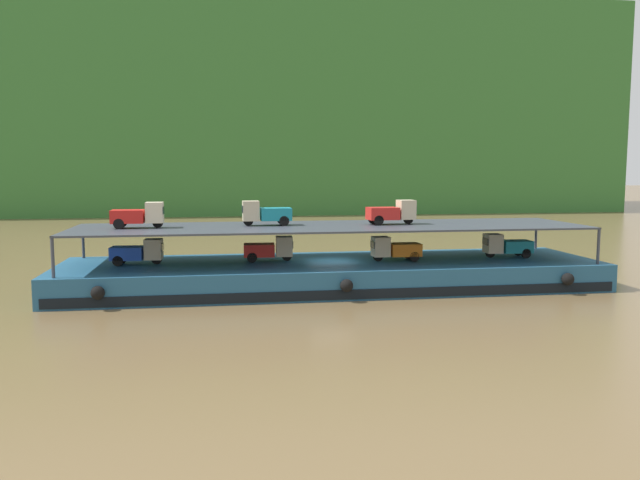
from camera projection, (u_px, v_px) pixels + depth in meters
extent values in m
plane|color=brown|center=(332.00, 287.00, 35.89)|extent=(400.00, 400.00, 0.00)
cube|color=#387533|center=(256.00, 112.00, 103.96)|extent=(111.72, 32.52, 31.68)
ellipsoid|color=#32692D|center=(253.00, 50.00, 109.11)|extent=(100.54, 29.26, 11.09)
cube|color=#23567A|center=(332.00, 274.00, 35.80)|extent=(29.88, 7.85, 1.50)
cube|color=black|center=(346.00, 295.00, 31.97)|extent=(29.28, 0.06, 0.50)
sphere|color=black|center=(98.00, 293.00, 29.88)|extent=(0.65, 0.65, 0.65)
sphere|color=black|center=(347.00, 286.00, 31.74)|extent=(0.65, 0.65, 0.65)
sphere|color=black|center=(568.00, 279.00, 33.61)|extent=(0.65, 0.65, 0.65)
cylinder|color=#383D47|center=(536.00, 233.00, 41.18)|extent=(0.16, 0.16, 2.00)
cylinder|color=#383D47|center=(598.00, 246.00, 34.42)|extent=(0.16, 0.16, 2.00)
cylinder|color=#383D47|center=(83.00, 241.00, 36.79)|extent=(0.16, 0.16, 2.00)
cylinder|color=#383D47|center=(53.00, 257.00, 30.03)|extent=(0.16, 0.16, 2.00)
cube|color=#383D47|center=(332.00, 226.00, 35.50)|extent=(28.28, 7.05, 0.10)
cube|color=#1E47B7|center=(127.00, 253.00, 34.28)|extent=(1.77, 1.30, 0.70)
cube|color=beige|center=(154.00, 249.00, 34.40)|extent=(0.96, 1.05, 1.10)
cube|color=#19232D|center=(162.00, 247.00, 34.43)|extent=(0.09, 0.85, 0.38)
cylinder|color=black|center=(157.00, 259.00, 34.47)|extent=(0.57, 0.17, 0.56)
cylinder|color=black|center=(118.00, 261.00, 33.76)|extent=(0.57, 0.17, 0.56)
cylinder|color=black|center=(122.00, 258.00, 34.80)|extent=(0.57, 0.17, 0.56)
cube|color=red|center=(259.00, 250.00, 35.57)|extent=(1.76, 1.29, 0.70)
cube|color=beige|center=(284.00, 246.00, 35.69)|extent=(0.95, 1.05, 1.10)
cube|color=#19232D|center=(292.00, 244.00, 35.73)|extent=(0.09, 0.85, 0.38)
cylinder|color=black|center=(287.00, 256.00, 35.77)|extent=(0.57, 0.17, 0.56)
cylinder|color=black|center=(252.00, 258.00, 35.05)|extent=(0.57, 0.17, 0.56)
cylinder|color=black|center=(252.00, 255.00, 36.09)|extent=(0.57, 0.17, 0.56)
cube|color=orange|center=(405.00, 250.00, 35.80)|extent=(1.71, 1.22, 0.70)
cube|color=beige|center=(381.00, 246.00, 35.55)|extent=(0.91, 1.01, 1.10)
cube|color=#19232D|center=(373.00, 245.00, 35.46)|extent=(0.05, 0.85, 0.38)
cylinder|color=black|center=(378.00, 256.00, 35.59)|extent=(0.56, 0.15, 0.56)
cylinder|color=black|center=(409.00, 254.00, 36.43)|extent=(0.56, 0.15, 0.56)
cylinder|color=black|center=(414.00, 257.00, 35.39)|extent=(0.56, 0.15, 0.56)
cube|color=teal|center=(516.00, 246.00, 37.24)|extent=(1.74, 1.26, 0.70)
cube|color=beige|center=(493.00, 243.00, 37.05)|extent=(0.93, 1.03, 1.10)
cube|color=#19232D|center=(485.00, 242.00, 36.98)|extent=(0.07, 0.85, 0.38)
cylinder|color=black|center=(490.00, 253.00, 37.09)|extent=(0.56, 0.16, 0.56)
cylinder|color=black|center=(518.00, 251.00, 37.85)|extent=(0.56, 0.16, 0.56)
cylinder|color=black|center=(526.00, 253.00, 36.81)|extent=(0.56, 0.16, 0.56)
cube|color=red|center=(128.00, 216.00, 33.85)|extent=(1.70, 1.20, 0.70)
cube|color=beige|center=(155.00, 212.00, 34.05)|extent=(0.90, 1.00, 1.10)
cube|color=#19232D|center=(164.00, 210.00, 34.11)|extent=(0.04, 0.85, 0.38)
cylinder|color=black|center=(158.00, 223.00, 34.14)|extent=(0.56, 0.14, 0.56)
cylinder|color=black|center=(119.00, 224.00, 33.31)|extent=(0.56, 0.14, 0.56)
cylinder|color=black|center=(122.00, 222.00, 34.35)|extent=(0.56, 0.14, 0.56)
cube|color=teal|center=(276.00, 214.00, 35.62)|extent=(1.72, 1.23, 0.70)
cube|color=#C6B793|center=(251.00, 211.00, 35.35)|extent=(0.92, 1.02, 1.10)
cube|color=#19232D|center=(242.00, 209.00, 35.26)|extent=(0.06, 0.85, 0.38)
cylinder|color=black|center=(248.00, 221.00, 35.39)|extent=(0.56, 0.15, 0.56)
cylinder|color=black|center=(282.00, 219.00, 36.25)|extent=(0.56, 0.15, 0.56)
cylinder|color=black|center=(284.00, 221.00, 35.21)|extent=(0.56, 0.15, 0.56)
cube|color=red|center=(383.00, 213.00, 36.12)|extent=(1.77, 1.30, 0.70)
cube|color=#C6B793|center=(406.00, 210.00, 36.39)|extent=(0.96, 1.05, 1.10)
cube|color=#19232D|center=(414.00, 208.00, 36.48)|extent=(0.09, 0.85, 0.38)
cylinder|color=black|center=(408.00, 219.00, 36.49)|extent=(0.57, 0.17, 0.56)
cylinder|color=black|center=(379.00, 220.00, 35.56)|extent=(0.57, 0.17, 0.56)
cylinder|color=black|center=(373.00, 219.00, 36.59)|extent=(0.57, 0.17, 0.56)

